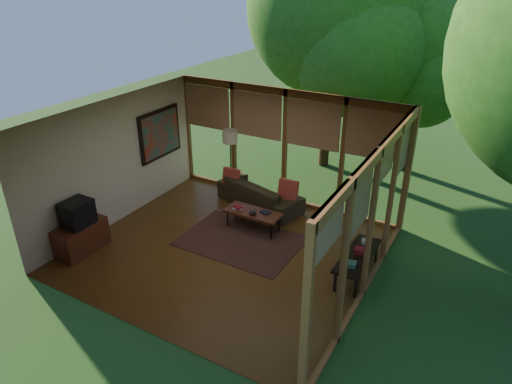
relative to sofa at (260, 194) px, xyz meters
The scene contains 25 objects.
floor 2.06m from the sofa, 79.55° to the right, with size 5.50×5.50×0.00m, color brown.
ceiling 3.14m from the sofa, 79.55° to the right, with size 5.50×5.50×0.00m, color white.
wall_left 3.28m from the sofa, 139.97° to the right, with size 0.04×5.00×2.70m, color silver.
wall_front 4.63m from the sofa, 85.32° to the right, with size 5.50×0.04×2.70m, color silver.
window_wall_back 1.21m from the sofa, 53.59° to the left, with size 5.50×0.12×2.70m, color brown.
window_wall_right 3.85m from the sofa, 32.67° to the right, with size 0.12×5.00×2.70m, color brown.
tree_nw 4.97m from the sofa, 83.49° to the left, with size 4.39×4.39×6.34m.
tree_ne 5.27m from the sofa, 63.09° to the left, with size 3.18×3.18×4.79m.
rug 1.64m from the sofa, 74.81° to the right, with size 2.37×1.68×0.01m, color brown.
sofa is the anchor object (origin of this frame).
pillow_left 0.80m from the sofa, behind, with size 0.40×0.13×0.40m, color #990F0D.
pillow_right 0.81m from the sofa, ahead, with size 0.44×0.15×0.44m, color #990F0D.
ct_book_lower 1.08m from the sofa, 86.94° to the right, with size 0.21×0.16×0.03m, color #A9A19A.
ct_book_upper 1.09m from the sofa, 86.94° to the right, with size 0.19×0.14×0.03m, color maroon.
ct_book_side 1.16m from the sofa, 55.17° to the right, with size 0.20×0.15×0.03m, color black.
ct_bowl 1.22m from the sofa, 67.87° to the right, with size 0.16×0.16×0.07m, color black.
media_cabinet 4.00m from the sofa, 121.67° to the right, with size 0.50×1.00×0.60m, color #5D2919.
television 4.03m from the sofa, 121.42° to the right, with size 0.45×0.55×0.50m, color black.
console_book_a 3.38m from the sofa, 34.87° to the right, with size 0.22×0.16×0.08m, color #386355.
console_book_b 3.15m from the sofa, 28.11° to the right, with size 0.23×0.17×0.10m, color maroon.
console_book_c 2.98m from the sofa, 21.30° to the right, with size 0.23×0.17×0.06m, color #A9A19A.
floor_lamp 1.43m from the sofa, 168.61° to the left, with size 0.36×0.36×1.65m.
coffee_table 1.11m from the sofa, 68.32° to the right, with size 1.20×0.50×0.43m.
side_console 3.16m from the sofa, 28.91° to the right, with size 0.60×1.40×0.46m.
wall_painting 2.72m from the sofa, 165.64° to the right, with size 0.06×1.35×1.15m.
Camera 1 is at (4.26, -6.32, 5.04)m, focal length 32.00 mm.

